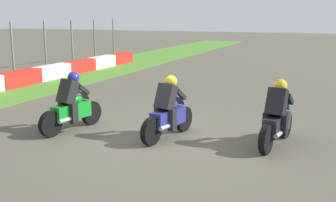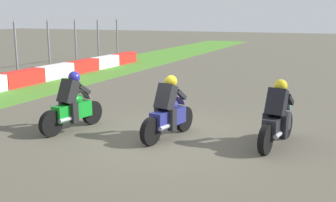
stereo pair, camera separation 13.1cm
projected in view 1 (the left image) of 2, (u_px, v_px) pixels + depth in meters
ground_plane at (167, 138)px, 9.86m from camera, size 120.00×120.00×0.00m
rider_lane_a at (277, 119)px, 9.18m from camera, size 2.04×0.61×1.51m
rider_lane_b at (168, 113)px, 9.74m from camera, size 2.03×0.62×1.51m
rider_lane_c at (71, 107)px, 10.38m from camera, size 2.03×0.62×1.51m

